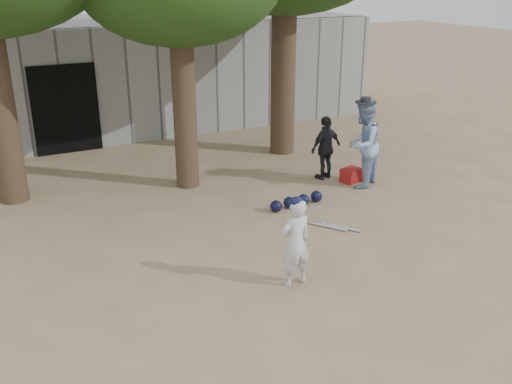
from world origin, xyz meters
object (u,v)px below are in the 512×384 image
spectator_dark (326,148)px  red_bag (351,175)px  boy_player (296,243)px  spectator_blue (363,144)px

spectator_dark → red_bag: 0.81m
spectator_dark → red_bag: spectator_dark is taller
boy_player → red_bag: 4.63m
spectator_blue → red_bag: spectator_blue is taller
boy_player → spectator_dark: (2.94, 3.63, 0.03)m
spectator_dark → red_bag: size_ratio=3.35×
boy_player → red_bag: (3.32, 3.18, -0.52)m
boy_player → spectator_blue: (3.35, 2.88, 0.25)m
spectator_blue → spectator_dark: bearing=-93.9°
spectator_blue → spectator_dark: size_ratio=1.31×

